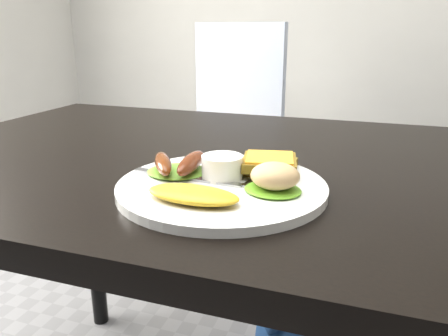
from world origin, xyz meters
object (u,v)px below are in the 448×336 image
plate (222,187)px  dining_chair (225,147)px  dining_table (212,164)px  person (388,126)px

plate → dining_chair: bearing=108.6°
dining_chair → plate: (0.44, -1.29, 0.31)m
dining_chair → plate: size_ratio=1.56×
dining_table → person: bearing=68.4°
dining_chair → plate: bearing=-62.4°
person → plate: (-0.25, -1.01, 0.10)m
dining_chair → person: person is taller
dining_table → plate: plate is taller
person → plate: bearing=99.6°
dining_chair → plate: 1.40m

